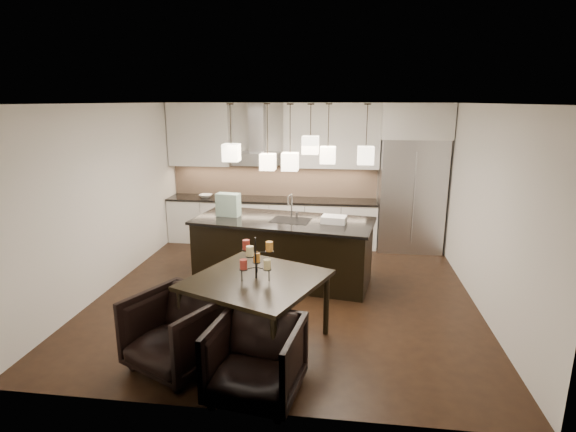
# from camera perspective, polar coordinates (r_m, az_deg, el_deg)

# --- Properties ---
(floor) EXTENTS (5.50, 5.50, 0.02)m
(floor) POSITION_cam_1_polar(r_m,az_deg,el_deg) (6.96, -0.21, -9.70)
(floor) COLOR black
(floor) RESTS_ON ground
(ceiling) EXTENTS (5.50, 5.50, 0.02)m
(ceiling) POSITION_cam_1_polar(r_m,az_deg,el_deg) (6.35, -0.24, 14.20)
(ceiling) COLOR white
(ceiling) RESTS_ON wall_back
(wall_back) EXTENTS (5.50, 0.02, 2.80)m
(wall_back) POSITION_cam_1_polar(r_m,az_deg,el_deg) (9.21, 2.06, 5.46)
(wall_back) COLOR silver
(wall_back) RESTS_ON ground
(wall_front) EXTENTS (5.50, 0.02, 2.80)m
(wall_front) POSITION_cam_1_polar(r_m,az_deg,el_deg) (3.91, -5.62, -7.21)
(wall_front) COLOR silver
(wall_front) RESTS_ON ground
(wall_left) EXTENTS (0.02, 5.50, 2.80)m
(wall_left) POSITION_cam_1_polar(r_m,az_deg,el_deg) (7.39, -21.96, 2.18)
(wall_left) COLOR silver
(wall_left) RESTS_ON ground
(wall_right) EXTENTS (0.02, 5.50, 2.80)m
(wall_right) POSITION_cam_1_polar(r_m,az_deg,el_deg) (6.74, 23.74, 0.89)
(wall_right) COLOR silver
(wall_right) RESTS_ON ground
(refrigerator) EXTENTS (1.20, 0.72, 2.15)m
(refrigerator) POSITION_cam_1_polar(r_m,az_deg,el_deg) (8.94, 15.33, 2.56)
(refrigerator) COLOR #B7B7BA
(refrigerator) RESTS_ON floor
(fridge_panel) EXTENTS (1.26, 0.72, 0.65)m
(fridge_panel) POSITION_cam_1_polar(r_m,az_deg,el_deg) (8.77, 15.95, 11.54)
(fridge_panel) COLOR silver
(fridge_panel) RESTS_ON refrigerator
(lower_cabinets) EXTENTS (4.21, 0.62, 0.88)m
(lower_cabinets) POSITION_cam_1_polar(r_m,az_deg,el_deg) (9.17, -2.08, -0.72)
(lower_cabinets) COLOR silver
(lower_cabinets) RESTS_ON floor
(countertop) EXTENTS (4.21, 0.66, 0.04)m
(countertop) POSITION_cam_1_polar(r_m,az_deg,el_deg) (9.06, -2.11, 2.09)
(countertop) COLOR black
(countertop) RESTS_ON lower_cabinets
(backsplash) EXTENTS (4.21, 0.02, 0.63)m
(backsplash) POSITION_cam_1_polar(r_m,az_deg,el_deg) (9.28, -1.83, 4.50)
(backsplash) COLOR tan
(backsplash) RESTS_ON countertop
(upper_cab_left) EXTENTS (1.25, 0.35, 1.25)m
(upper_cab_left) POSITION_cam_1_polar(r_m,az_deg,el_deg) (9.37, -11.14, 10.12)
(upper_cab_left) COLOR silver
(upper_cab_left) RESTS_ON wall_back
(upper_cab_right) EXTENTS (1.85, 0.35, 1.25)m
(upper_cab_right) POSITION_cam_1_polar(r_m,az_deg,el_deg) (8.90, 5.58, 10.11)
(upper_cab_right) COLOR silver
(upper_cab_right) RESTS_ON wall_back
(hood_canopy) EXTENTS (0.90, 0.52, 0.24)m
(hood_canopy) POSITION_cam_1_polar(r_m,az_deg,el_deg) (9.02, -4.00, 7.30)
(hood_canopy) COLOR #B7B7BA
(hood_canopy) RESTS_ON wall_back
(hood_chimney) EXTENTS (0.30, 0.28, 0.96)m
(hood_chimney) POSITION_cam_1_polar(r_m,az_deg,el_deg) (9.07, -3.93, 11.14)
(hood_chimney) COLOR #B7B7BA
(hood_chimney) RESTS_ON hood_canopy
(fruit_bowl) EXTENTS (0.27, 0.27, 0.06)m
(fruit_bowl) POSITION_cam_1_polar(r_m,az_deg,el_deg) (9.32, -10.41, 2.53)
(fruit_bowl) COLOR silver
(fruit_bowl) RESTS_ON countertop
(island_body) EXTENTS (2.87, 1.51, 0.96)m
(island_body) POSITION_cam_1_polar(r_m,az_deg,el_deg) (7.27, -0.62, -4.45)
(island_body) COLOR black
(island_body) RESTS_ON floor
(island_top) EXTENTS (2.98, 1.61, 0.04)m
(island_top) POSITION_cam_1_polar(r_m,az_deg,el_deg) (7.13, -0.63, -0.62)
(island_top) COLOR black
(island_top) RESTS_ON island_body
(faucet) EXTENTS (0.15, 0.28, 0.42)m
(faucet) POSITION_cam_1_polar(r_m,az_deg,el_deg) (7.14, 0.46, 1.32)
(faucet) COLOR silver
(faucet) RESTS_ON island_top
(tote_bag) EXTENTS (0.40, 0.25, 0.37)m
(tote_bag) POSITION_cam_1_polar(r_m,az_deg,el_deg) (7.37, -7.59, 1.43)
(tote_bag) COLOR #245A39
(tote_bag) RESTS_ON island_top
(food_container) EXTENTS (0.41, 0.32, 0.11)m
(food_container) POSITION_cam_1_polar(r_m,az_deg,el_deg) (6.95, 5.85, -0.44)
(food_container) COLOR silver
(food_container) RESTS_ON island_top
(dining_table) EXTENTS (1.83, 1.83, 0.84)m
(dining_table) POSITION_cam_1_polar(r_m,az_deg,el_deg) (5.45, -3.99, -11.94)
(dining_table) COLOR black
(dining_table) RESTS_ON floor
(candelabra) EXTENTS (0.53, 0.53, 0.49)m
(candelabra) POSITION_cam_1_polar(r_m,az_deg,el_deg) (5.19, -4.12, -5.35)
(candelabra) COLOR black
(candelabra) RESTS_ON dining_table
(candle_a) EXTENTS (0.11, 0.11, 0.11)m
(candle_a) POSITION_cam_1_polar(r_m,az_deg,el_deg) (5.12, -2.65, -6.15)
(candle_a) COLOR beige
(candle_a) RESTS_ON candelabra
(candle_b) EXTENTS (0.11, 0.11, 0.11)m
(candle_b) POSITION_cam_1_polar(r_m,az_deg,el_deg) (5.35, -4.01, -5.26)
(candle_b) COLOR orange
(candle_b) RESTS_ON candelabra
(candle_c) EXTENTS (0.11, 0.11, 0.11)m
(candle_c) POSITION_cam_1_polar(r_m,az_deg,el_deg) (5.14, -5.68, -6.12)
(candle_c) COLOR #AC3329
(candle_c) RESTS_ON candelabra
(candle_d) EXTENTS (0.11, 0.11, 0.11)m
(candle_d) POSITION_cam_1_polar(r_m,az_deg,el_deg) (5.16, -2.39, -3.89)
(candle_d) COLOR orange
(candle_d) RESTS_ON candelabra
(candle_e) EXTENTS (0.11, 0.11, 0.11)m
(candle_e) POSITION_cam_1_polar(r_m,az_deg,el_deg) (5.24, -5.33, -3.64)
(candle_e) COLOR #AC3329
(candle_e) RESTS_ON candelabra
(candle_f) EXTENTS (0.11, 0.11, 0.11)m
(candle_f) POSITION_cam_1_polar(r_m,az_deg,el_deg) (5.02, -4.87, -4.46)
(candle_f) COLOR beige
(candle_f) RESTS_ON candelabra
(armchair_left) EXTENTS (1.20, 1.21, 0.83)m
(armchair_left) POSITION_cam_1_polar(r_m,az_deg,el_deg) (5.15, -14.02, -14.05)
(armchair_left) COLOR black
(armchair_left) RESTS_ON floor
(armchair_right) EXTENTS (0.97, 0.99, 0.79)m
(armchair_right) POSITION_cam_1_polar(r_m,az_deg,el_deg) (4.59, -4.14, -17.77)
(armchair_right) COLOR black
(armchair_right) RESTS_ON floor
(pendant_a) EXTENTS (0.24, 0.24, 0.26)m
(pendant_a) POSITION_cam_1_polar(r_m,az_deg,el_deg) (6.91, -7.20, 8.00)
(pendant_a) COLOR beige
(pendant_a) RESTS_ON ceiling
(pendant_b) EXTENTS (0.24, 0.24, 0.26)m
(pendant_b) POSITION_cam_1_polar(r_m,az_deg,el_deg) (7.33, -2.58, 6.88)
(pendant_b) COLOR beige
(pendant_b) RESTS_ON ceiling
(pendant_c) EXTENTS (0.24, 0.24, 0.26)m
(pendant_c) POSITION_cam_1_polar(r_m,az_deg,el_deg) (6.70, 2.86, 8.99)
(pendant_c) COLOR beige
(pendant_c) RESTS_ON ceiling
(pendant_d) EXTENTS (0.24, 0.24, 0.26)m
(pendant_d) POSITION_cam_1_polar(r_m,az_deg,el_deg) (7.11, 5.08, 7.72)
(pendant_d) COLOR beige
(pendant_d) RESTS_ON ceiling
(pendant_e) EXTENTS (0.24, 0.24, 0.26)m
(pendant_e) POSITION_cam_1_polar(r_m,az_deg,el_deg) (6.80, 9.83, 7.59)
(pendant_e) COLOR beige
(pendant_e) RESTS_ON ceiling
(pendant_f) EXTENTS (0.24, 0.24, 0.26)m
(pendant_f) POSITION_cam_1_polar(r_m,az_deg,el_deg) (6.75, 0.27, 6.92)
(pendant_f) COLOR beige
(pendant_f) RESTS_ON ceiling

